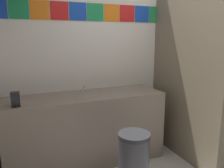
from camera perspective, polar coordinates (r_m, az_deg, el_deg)
name	(u,v)px	position (r m, az deg, el deg)	size (l,w,h in m)	color
wall_back	(132,51)	(3.48, 5.05, 7.98)	(3.78, 0.09, 2.79)	silver
vanity_counter	(86,128)	(3.07, -6.40, -10.76)	(1.99, 0.61, 0.90)	gray
faucet_center	(83,89)	(3.00, -7.11, -1.34)	(0.04, 0.10, 0.14)	silver
soap_dispenser	(15,99)	(2.62, -22.71, -3.51)	(0.09, 0.09, 0.16)	black
stall_divider	(208,80)	(3.09, 22.53, 0.83)	(0.92, 1.33, 2.18)	#726651
toilet	(196,123)	(3.87, 20.04, -8.99)	(0.39, 0.49, 0.74)	white
trash_bin	(134,164)	(2.52, 5.34, -19.10)	(0.33, 0.33, 0.68)	#333338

